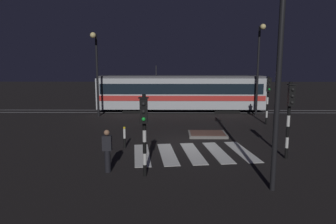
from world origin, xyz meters
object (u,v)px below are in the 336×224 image
Objects in this scene: traffic_light_kerb_mid_left at (144,123)px; tram at (181,92)px; street_lamp_near_kerb at (283,40)px; street_lamp_trackside_left at (96,64)px; traffic_light_corner_near_right at (290,109)px; traffic_light_corner_far_right at (268,93)px; street_lamp_trackside_right at (259,59)px; pedestrian_waiting_at_kerb at (107,151)px; bollard_island_edge at (124,137)px.

traffic_light_kerb_mid_left is 16.29m from tram.
street_lamp_near_kerb reaches higher than street_lamp_trackside_left.
traffic_light_corner_near_right is 14.62m from tram.
tram is (-5.94, 5.94, -0.50)m from traffic_light_corner_far_right.
traffic_light_corner_far_right is at bearing -95.63° from street_lamp_trackside_right.
street_lamp_trackside_left is at bearing 105.25° from pedestrian_waiting_at_kerb.
traffic_light_corner_far_right is at bearing 46.18° from pedestrian_waiting_at_kerb.
street_lamp_near_kerb is 18.05m from tram.
traffic_light_corner_far_right is 0.51× the size of street_lamp_trackside_left.
street_lamp_trackside_right reaches higher than tram.
street_lamp_trackside_left is at bearing 122.79° from street_lamp_near_kerb.
traffic_light_kerb_mid_left reaches higher than bollard_island_edge.
traffic_light_kerb_mid_left is at bearing -127.37° from traffic_light_corner_far_right.
street_lamp_near_kerb reaches higher than bollard_island_edge.
street_lamp_near_kerb is at bearing -106.14° from traffic_light_corner_far_right.
street_lamp_near_kerb is at bearing -17.76° from pedestrian_waiting_at_kerb.
tram is at bearing 98.35° from street_lamp_near_kerb.
bollard_island_edge is (-9.20, -6.22, -1.69)m from traffic_light_corner_far_right.
traffic_light_kerb_mid_left is (-7.82, -10.24, -0.18)m from traffic_light_corner_far_right.
street_lamp_trackside_right is 13.23m from street_lamp_trackside_left.
traffic_light_corner_far_right reaches higher than pedestrian_waiting_at_kerb.
traffic_light_corner_far_right is 12.41m from street_lamp_near_kerb.
street_lamp_near_kerb reaches higher than tram.
traffic_light_corner_near_right reaches higher than traffic_light_corner_far_right.
street_lamp_trackside_right is 7.25m from tram.
bollard_island_edge is (-7.61, 1.79, -1.74)m from traffic_light_corner_near_right.
street_lamp_trackside_left is at bearing 110.61° from traffic_light_kerb_mid_left.
pedestrian_waiting_at_kerb is at bearing -102.19° from tram.
bollard_island_edge is at bearing 166.79° from traffic_light_corner_near_right.
traffic_light_corner_near_right is 2.04× the size of pedestrian_waiting_at_kerb.
traffic_light_corner_far_right is 1.09× the size of traffic_light_kerb_mid_left.
street_lamp_trackside_right is at bearing 3.99° from street_lamp_trackside_left.
traffic_light_corner_near_right is at bearing -101.24° from traffic_light_corner_far_right.
traffic_light_kerb_mid_left is at bearing -120.06° from street_lamp_trackside_right.
tram is (-4.35, 13.94, -0.55)m from traffic_light_corner_near_right.
traffic_light_corner_near_right is 3.14× the size of bollard_island_edge.
street_lamp_trackside_right is 1.11× the size of street_lamp_trackside_left.
street_lamp_near_kerb is 1.19× the size of street_lamp_trackside_left.
traffic_light_corner_far_right is 4.64m from street_lamp_trackside_right.
street_lamp_trackside_left reaches higher than traffic_light_kerb_mid_left.
tram reaches higher than bollard_island_edge.
traffic_light_kerb_mid_left is at bearing -160.27° from traffic_light_corner_near_right.
street_lamp_near_kerb reaches higher than traffic_light_kerb_mid_left.
street_lamp_trackside_left is at bearing -156.91° from tram.
bollard_island_edge is (3.60, -9.23, -3.71)m from street_lamp_trackside_left.
traffic_light_corner_near_right is 4.85m from street_lamp_near_kerb.
street_lamp_trackside_right is (1.98, 11.94, 2.37)m from traffic_light_corner_near_right.
tram is 13.51× the size of bollard_island_edge.
street_lamp_trackside_right is 14.56m from bollard_island_edge.
traffic_light_kerb_mid_left is at bearing 162.58° from street_lamp_near_kerb.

